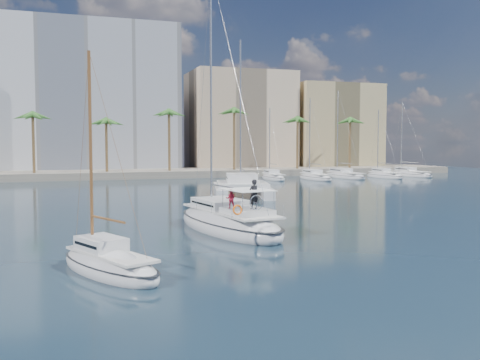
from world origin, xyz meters
name	(u,v)px	position (x,y,z in m)	size (l,w,h in m)	color
ground	(258,232)	(0.00, 0.00, 0.00)	(160.00, 160.00, 0.00)	black
quay	(137,173)	(0.00, 61.00, 0.60)	(120.00, 14.00, 1.20)	gray
building_modern	(62,100)	(-12.00, 73.00, 14.00)	(42.00, 16.00, 28.00)	silver
building_beige	(240,123)	(22.00, 70.00, 10.00)	(20.00, 14.00, 20.00)	#C9AF90
building_tan_right	(333,128)	(42.00, 68.00, 9.00)	(18.00, 12.00, 18.00)	tan
palm_centre	(139,117)	(0.00, 57.00, 10.28)	(3.60, 3.60, 12.30)	brown
palm_right	(323,119)	(34.00, 57.00, 10.28)	(3.60, 3.60, 12.30)	brown
main_sloop	(228,222)	(-1.68, 1.30, 0.56)	(6.11, 13.37, 19.11)	silver
small_sloop	(109,264)	(-10.33, -8.28, 0.41)	(5.25, 7.85, 10.84)	silver
catamaran	(242,185)	(6.85, 23.76, 1.15)	(8.84, 13.23, 17.65)	silver
seagull	(232,224)	(-1.96, -0.43, 0.74)	(1.18, 0.51, 0.22)	silver
moored_yacht_a	(273,180)	(20.00, 47.00, 0.00)	(2.72, 9.35, 11.90)	silver
moored_yacht_b	(315,180)	(26.50, 45.00, 0.00)	(3.14, 10.78, 13.72)	silver
moored_yacht_c	(344,178)	(33.00, 47.00, 0.00)	(3.55, 12.21, 15.54)	silver
moored_yacht_d	(384,178)	(39.50, 45.00, 0.00)	(2.72, 9.35, 11.90)	silver
moored_yacht_e	(410,176)	(46.00, 47.00, 0.00)	(3.14, 10.78, 13.72)	silver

